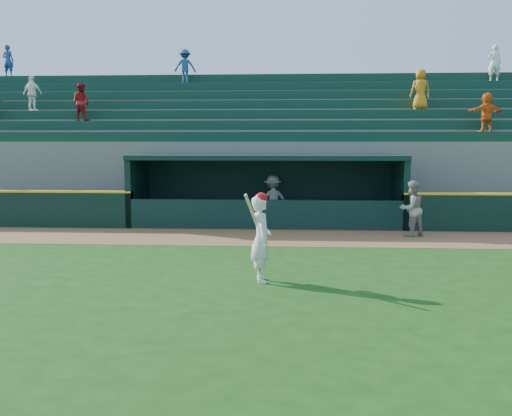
# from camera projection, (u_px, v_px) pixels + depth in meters

# --- Properties ---
(ground) EXTENTS (120.00, 120.00, 0.00)m
(ground) POSITION_uv_depth(u_px,v_px,m) (251.00, 275.00, 12.54)
(ground) COLOR #194511
(ground) RESTS_ON ground
(warning_track) EXTENTS (40.00, 3.00, 0.01)m
(warning_track) POSITION_uv_depth(u_px,v_px,m) (263.00, 237.00, 17.40)
(warning_track) COLOR brown
(warning_track) RESTS_ON ground
(dugout_player_front) EXTENTS (1.05, 0.98, 1.73)m
(dugout_player_front) POSITION_uv_depth(u_px,v_px,m) (411.00, 209.00, 17.50)
(dugout_player_front) COLOR gray
(dugout_player_front) RESTS_ON ground
(dugout_player_inside) EXTENTS (1.26, 0.98, 1.72)m
(dugout_player_inside) POSITION_uv_depth(u_px,v_px,m) (273.00, 200.00, 20.24)
(dugout_player_inside) COLOR #A0A09B
(dugout_player_inside) RESTS_ON ground
(dugout) EXTENTS (9.40, 2.80, 2.46)m
(dugout) POSITION_uv_depth(u_px,v_px,m) (267.00, 185.00, 20.31)
(dugout) COLOR slate
(dugout) RESTS_ON ground
(stands) EXTENTS (34.50, 6.28, 7.44)m
(stands) POSITION_uv_depth(u_px,v_px,m) (272.00, 153.00, 24.71)
(stands) COLOR slate
(stands) RESTS_ON ground
(batter_at_plate) EXTENTS (0.60, 0.81, 1.89)m
(batter_at_plate) POSITION_uv_depth(u_px,v_px,m) (261.00, 237.00, 11.88)
(batter_at_plate) COLOR silver
(batter_at_plate) RESTS_ON ground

